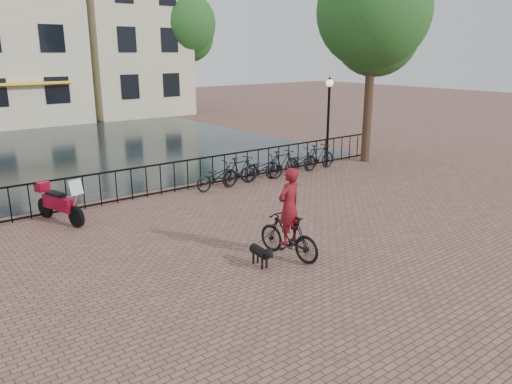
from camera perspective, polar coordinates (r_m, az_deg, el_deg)
ground at (r=10.45m, az=10.32°, el=-9.92°), size 100.00×100.00×0.00m
canal_water at (r=24.94m, az=-20.72°, el=4.43°), size 20.00×20.00×0.00m
railing at (r=16.36m, az=-10.84°, el=1.43°), size 20.00×0.05×1.02m
canal_house_mid at (r=36.99m, az=-27.18°, el=16.36°), size 8.00×9.50×11.80m
canal_house_right at (r=39.46m, az=-15.34°, el=18.44°), size 7.00×9.00×13.30m
tree_near_right at (r=21.23m, az=13.31°, el=19.44°), size 4.48×4.48×8.24m
tree_far_right at (r=38.34m, az=-8.38°, el=18.46°), size 4.76×4.76×8.76m
lamp_post at (r=19.99m, az=8.31°, el=9.60°), size 0.30×0.30×3.45m
cyclist at (r=11.06m, az=3.78°, el=-3.06°), size 0.82×1.82×2.42m
dog at (r=10.84m, az=0.46°, el=-7.17°), size 0.32×0.79×0.52m
motorcycle at (r=14.43m, az=-21.59°, el=-0.70°), size 0.95×1.91×1.33m
parked_bike_0 at (r=16.74m, az=-4.41°, el=1.81°), size 1.76×0.73×0.90m
parked_bike_1 at (r=17.26m, az=-1.79°, el=2.44°), size 1.71×0.66×1.00m
parked_bike_2 at (r=17.83m, az=0.68°, el=2.73°), size 1.79×0.86×0.90m
parked_bike_3 at (r=18.41m, az=2.99°, el=3.28°), size 1.69×0.59×1.00m
parked_bike_4 at (r=19.05m, az=5.16°, el=3.51°), size 1.76×0.74×0.90m
parked_bike_5 at (r=19.69m, az=7.19°, el=4.00°), size 1.68×0.53×1.00m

